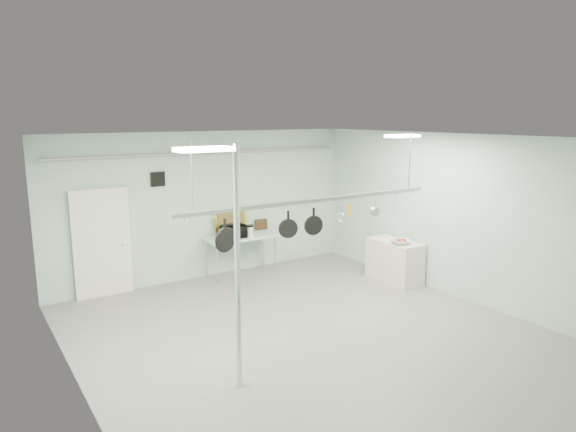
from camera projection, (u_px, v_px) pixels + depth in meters
floor at (315, 338)px, 8.27m from camera, size 8.00×8.00×0.00m
ceiling at (318, 139)px, 7.65m from camera, size 7.00×8.00×0.02m
back_wall at (208, 205)px, 11.22m from camera, size 7.00×0.02×3.20m
right_wall at (462, 218)px, 9.85m from camera, size 0.02×8.00×3.20m
door at (102, 244)px, 10.04m from camera, size 1.10×0.10×2.20m
wall_vent at (158, 179)px, 10.48m from camera, size 0.30×0.04×0.30m
conduit_pipe at (208, 153)px, 10.92m from camera, size 6.60×0.07×0.07m
chrome_pole at (238, 270)px, 6.55m from camera, size 0.08×0.08×3.20m
prep_table at (241, 239)px, 11.38m from camera, size 1.60×0.70×0.91m
side_cabinet at (395, 261)px, 11.03m from camera, size 0.60×1.20×0.90m
pot_rack at (316, 199)px, 8.19m from camera, size 4.80×0.06×1.00m
light_panel_left at (204, 149)px, 5.81m from camera, size 0.65×0.30×0.05m
light_panel_right at (403, 136)px, 9.44m from camera, size 0.65×0.30×0.05m
microwave at (234, 231)px, 11.18m from camera, size 0.53×0.37×0.28m
coffee_canister at (250, 231)px, 11.33m from camera, size 0.18×0.18×0.21m
painting_large at (231, 221)px, 11.50m from camera, size 0.78×0.15×0.58m
painting_small at (261, 224)px, 11.96m from camera, size 0.31×0.11×0.25m
fruit_bowl at (400, 242)px, 10.67m from camera, size 0.51×0.51×0.10m
skillet_left at (225, 236)px, 7.39m from camera, size 0.37×0.15×0.51m
skillet_mid at (288, 224)px, 7.97m from camera, size 0.30×0.18×0.41m
skillet_right at (314, 221)px, 8.24m from camera, size 0.33×0.13×0.44m
whisk at (341, 213)px, 8.53m from camera, size 0.16×0.16×0.30m
grater at (350, 210)px, 8.62m from camera, size 0.09×0.03×0.22m
saucepan at (375, 208)px, 8.94m from camera, size 0.18×0.13×0.27m
fruit_cluster at (400, 240)px, 10.66m from camera, size 0.24×0.24×0.09m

